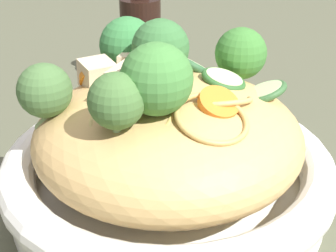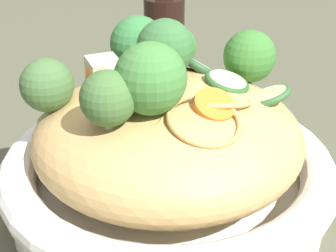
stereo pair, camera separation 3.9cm
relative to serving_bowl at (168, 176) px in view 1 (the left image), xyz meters
The scene contains 8 objects.
ground_plane 0.03m from the serving_bowl, ahead, with size 3.00×3.00×0.00m, color #4C4F3B.
serving_bowl is the anchor object (origin of this frame).
noodle_heap 0.04m from the serving_bowl, 66.94° to the right, with size 0.21×0.21×0.09m.
broccoli_florets 0.09m from the serving_bowl, 134.12° to the left, with size 0.19×0.19×0.08m.
carrot_coins 0.08m from the serving_bowl, 159.49° to the right, with size 0.14×0.08×0.03m.
zucchini_slices 0.09m from the serving_bowl, 48.60° to the left, with size 0.11×0.07×0.03m.
chicken_chunks 0.09m from the serving_bowl, 169.99° to the left, with size 0.08×0.10×0.04m.
soy_sauce_bottle 0.27m from the serving_bowl, 109.03° to the left, with size 0.05×0.05×0.15m.
Camera 1 is at (0.07, -0.34, 0.25)m, focal length 53.55 mm.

